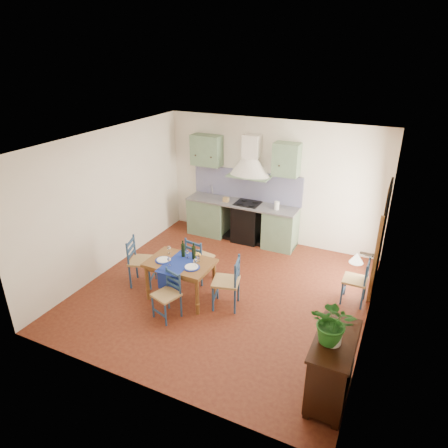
% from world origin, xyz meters
% --- Properties ---
extents(floor, '(5.00, 5.00, 0.00)m').
position_xyz_m(floor, '(0.00, 0.00, 0.00)').
color(floor, '#46160F').
rests_on(floor, ground).
extents(back_wall, '(5.00, 0.96, 2.80)m').
position_xyz_m(back_wall, '(-0.47, 2.29, 1.05)').
color(back_wall, white).
rests_on(back_wall, ground).
extents(right_wall, '(0.26, 5.00, 2.80)m').
position_xyz_m(right_wall, '(2.50, 0.28, 1.34)').
color(right_wall, white).
rests_on(right_wall, ground).
extents(left_wall, '(0.04, 5.00, 2.80)m').
position_xyz_m(left_wall, '(-2.50, 0.00, 1.40)').
color(left_wall, white).
rests_on(left_wall, ground).
extents(ceiling, '(5.00, 5.00, 0.01)m').
position_xyz_m(ceiling, '(0.00, 0.00, 2.80)').
color(ceiling, white).
rests_on(ceiling, back_wall).
extents(dining_table, '(1.15, 0.86, 1.05)m').
position_xyz_m(dining_table, '(-0.63, -0.48, 0.65)').
color(dining_table, brown).
rests_on(dining_table, ground).
extents(chair_near, '(0.49, 0.49, 0.83)m').
position_xyz_m(chair_near, '(-0.54, -1.06, 0.43)').
color(chair_near, navy).
rests_on(chair_near, ground).
extents(chair_far, '(0.49, 0.49, 0.91)m').
position_xyz_m(chair_far, '(-0.63, 0.18, 0.47)').
color(chair_far, navy).
rests_on(chair_far, ground).
extents(chair_left, '(0.56, 0.56, 0.94)m').
position_xyz_m(chair_left, '(-1.56, -0.42, 0.49)').
color(chair_left, navy).
rests_on(chair_left, ground).
extents(chair_right, '(0.54, 0.54, 0.95)m').
position_xyz_m(chair_right, '(0.25, -0.37, 0.49)').
color(chair_right, navy).
rests_on(chair_right, ground).
extents(chair_spare, '(0.41, 0.41, 0.86)m').
position_xyz_m(chair_spare, '(2.23, 0.70, 0.45)').
color(chair_spare, navy).
rests_on(chair_spare, ground).
extents(sideboard, '(0.50, 1.05, 0.94)m').
position_xyz_m(sideboard, '(2.26, -1.60, 0.51)').
color(sideboard, black).
rests_on(sideboard, ground).
extents(potted_plant, '(0.54, 0.47, 0.57)m').
position_xyz_m(potted_plant, '(2.22, -1.68, 1.22)').
color(potted_plant, '#1F601C').
rests_on(potted_plant, sideboard).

